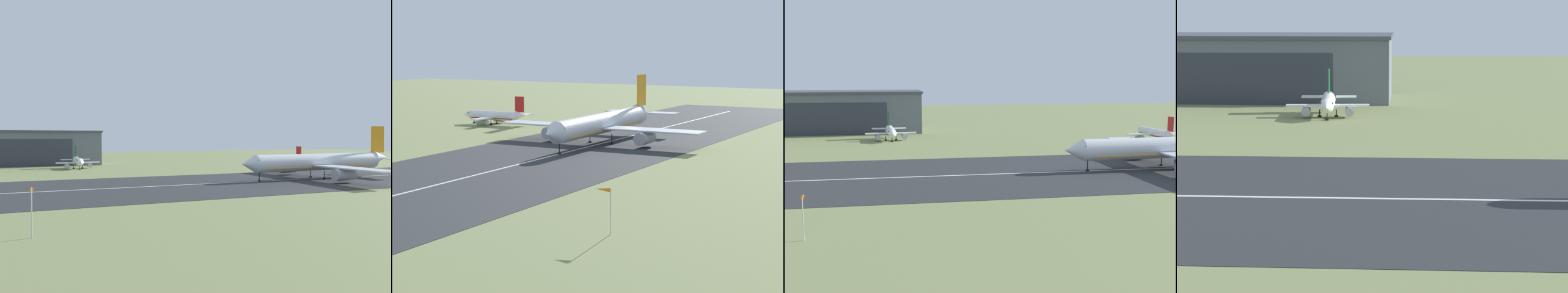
{
  "view_description": "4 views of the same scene",
  "coord_description": "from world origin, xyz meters",
  "views": [
    {
      "loc": [
        -1.29,
        12.15,
        12.8
      ],
      "look_at": [
        32.0,
        95.7,
        10.87
      ],
      "focal_mm": 35.0,
      "sensor_mm": 36.0,
      "label": 1
    },
    {
      "loc": [
        -94.26,
        17.87,
        26.73
      ],
      "look_at": [
        31.72,
        87.55,
        6.58
      ],
      "focal_mm": 70.0,
      "sensor_mm": 36.0,
      "label": 2
    },
    {
      "loc": [
        8.46,
        -14.32,
        24.23
      ],
      "look_at": [
        30.35,
        104.77,
        7.47
      ],
      "focal_mm": 50.0,
      "sensor_mm": 36.0,
      "label": 3
    },
    {
      "loc": [
        29.94,
        17.87,
        23.91
      ],
      "look_at": [
        25.73,
        97.81,
        8.9
      ],
      "focal_mm": 70.0,
      "sensor_mm": 36.0,
      "label": 4
    }
  ],
  "objects": [
    {
      "name": "hangar_building",
      "position": [
        -9.04,
        209.84,
        8.25
      ],
      "size": [
        67.82,
        24.92,
        16.46
      ],
      "color": "slate",
      "rests_on": "ground_plane"
    },
    {
      "name": "airplane_parked_west",
      "position": [
        11.89,
        178.99,
        3.03
      ],
      "size": [
        17.88,
        17.49,
        9.74
      ],
      "color": "white",
      "rests_on": "ground_plane"
    }
  ]
}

